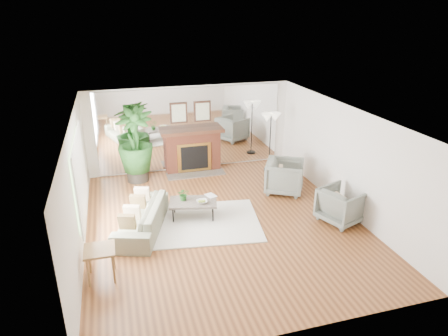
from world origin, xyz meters
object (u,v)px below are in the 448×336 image
object	(u,v)px
armchair_front	(341,205)
potted_ficus	(135,143)
coffee_table	(193,203)
armchair_back	(285,177)
floor_lamp	(271,122)
fireplace	(193,150)
side_table	(100,254)
sofa	(142,217)

from	to	relation	value
armchair_front	potted_ficus	world-z (taller)	potted_ficus
coffee_table	potted_ficus	xyz separation A→B (m)	(-1.06, 2.58, 0.72)
armchair_back	floor_lamp	size ratio (longest dim) A/B	0.55
fireplace	side_table	xyz separation A→B (m)	(-2.65, -4.60, -0.15)
coffee_table	armchair_front	world-z (taller)	armchair_front
side_table	potted_ficus	bearing A→B (deg)	77.08
coffee_table	floor_lamp	bearing A→B (deg)	39.01
sofa	armchair_front	size ratio (longest dim) A/B	2.37
armchair_front	potted_ficus	distance (m)	5.65
coffee_table	armchair_back	distance (m)	2.72
armchair_back	floor_lamp	distance (m)	1.87
fireplace	side_table	bearing A→B (deg)	-119.92
fireplace	side_table	distance (m)	5.31
side_table	potted_ficus	size ratio (longest dim) A/B	0.29
fireplace	floor_lamp	size ratio (longest dim) A/B	1.17
fireplace	sofa	size ratio (longest dim) A/B	0.98
coffee_table	sofa	xyz separation A→B (m)	(-1.19, -0.21, -0.09)
fireplace	sofa	world-z (taller)	fireplace
armchair_front	floor_lamp	size ratio (longest dim) A/B	0.50
side_table	potted_ficus	xyz separation A→B (m)	(0.99, 4.30, 0.60)
coffee_table	side_table	size ratio (longest dim) A/B	1.96
armchair_front	side_table	distance (m)	5.29
sofa	armchair_front	xyz separation A→B (m)	(4.40, -0.86, 0.10)
fireplace	armchair_back	size ratio (longest dim) A/B	2.14
side_table	floor_lamp	world-z (taller)	floor_lamp
sofa	side_table	bearing A→B (deg)	-10.83
sofa	potted_ficus	distance (m)	2.90
floor_lamp	potted_ficus	bearing A→B (deg)	175.39
coffee_table	fireplace	bearing A→B (deg)	78.08
coffee_table	armchair_front	bearing A→B (deg)	-18.36
potted_ficus	armchair_front	bearing A→B (deg)	-40.49
armchair_back	potted_ficus	world-z (taller)	potted_ficus
coffee_table	floor_lamp	xyz separation A→B (m)	(2.80, 2.27, 1.11)
fireplace	armchair_front	world-z (taller)	fireplace
fireplace	side_table	size ratio (longest dim) A/B	3.37
floor_lamp	coffee_table	bearing A→B (deg)	-140.99
side_table	floor_lamp	size ratio (longest dim) A/B	0.35
coffee_table	sofa	bearing A→B (deg)	-170.05
armchair_back	potted_ficus	xyz separation A→B (m)	(-3.67, 1.84, 0.68)
fireplace	potted_ficus	world-z (taller)	potted_ficus
potted_ficus	sofa	bearing A→B (deg)	-92.82
floor_lamp	side_table	bearing A→B (deg)	-140.48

